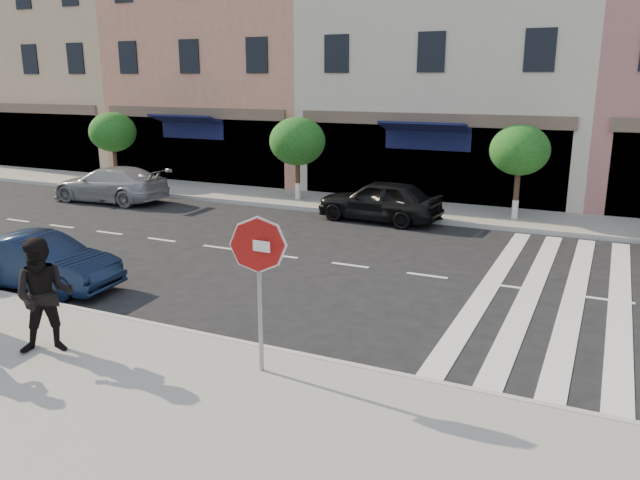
# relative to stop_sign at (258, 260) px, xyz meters

# --- Properties ---
(ground) EXTENTS (120.00, 120.00, 0.00)m
(ground) POSITION_rel_stop_sign_xyz_m (-1.12, 2.31, -1.96)
(ground) COLOR black
(ground) RESTS_ON ground
(sidewalk_near) EXTENTS (60.00, 4.50, 0.15)m
(sidewalk_near) POSITION_rel_stop_sign_xyz_m (-1.12, -1.44, -1.88)
(sidewalk_near) COLOR gray
(sidewalk_near) RESTS_ON ground
(sidewalk_far) EXTENTS (60.00, 3.00, 0.15)m
(sidewalk_far) POSITION_rel_stop_sign_xyz_m (-1.12, 13.31, -1.88)
(sidewalk_far) COLOR gray
(sidewalk_far) RESTS_ON ground
(building_west_far) EXTENTS (12.00, 9.00, 12.00)m
(building_west_far) POSITION_rel_stop_sign_xyz_m (-23.12, 19.31, 4.04)
(building_west_far) COLOR #D2AC87
(building_west_far) RESTS_ON ground
(building_west_mid) EXTENTS (10.00, 9.00, 14.00)m
(building_west_mid) POSITION_rel_stop_sign_xyz_m (-12.12, 19.31, 5.04)
(building_west_mid) COLOR tan
(building_west_mid) RESTS_ON ground
(building_centre) EXTENTS (11.00, 9.00, 11.00)m
(building_centre) POSITION_rel_stop_sign_xyz_m (-1.62, 19.31, 3.54)
(building_centre) COLOR beige
(building_centre) RESTS_ON ground
(street_tree_wa) EXTENTS (2.00, 2.00, 3.05)m
(street_tree_wa) POSITION_rel_stop_sign_xyz_m (-15.12, 13.11, 0.38)
(street_tree_wa) COLOR #473323
(street_tree_wa) RESTS_ON sidewalk_far
(street_tree_wb) EXTENTS (2.10, 2.10, 3.06)m
(street_tree_wb) POSITION_rel_stop_sign_xyz_m (-6.12, 13.11, 0.35)
(street_tree_wb) COLOR #473323
(street_tree_wb) RESTS_ON sidewalk_far
(street_tree_c) EXTENTS (1.90, 1.90, 3.04)m
(street_tree_c) POSITION_rel_stop_sign_xyz_m (1.88, 13.11, 0.40)
(street_tree_c) COLOR #473323
(street_tree_c) RESTS_ON sidewalk_far
(stop_sign) EXTENTS (0.88, 0.12, 2.48)m
(stop_sign) POSITION_rel_stop_sign_xyz_m (0.00, 0.00, 0.00)
(stop_sign) COLOR gray
(stop_sign) RESTS_ON sidewalk_near
(walker) EXTENTS (1.21, 1.17, 1.96)m
(walker) POSITION_rel_stop_sign_xyz_m (-3.57, -0.89, -0.83)
(walker) COLOR black
(walker) RESTS_ON sidewalk_near
(car_near_mid) EXTENTS (3.84, 1.68, 1.23)m
(car_near_mid) POSITION_rel_stop_sign_xyz_m (-6.74, 1.70, -1.34)
(car_near_mid) COLOR black
(car_near_mid) RESTS_ON ground
(car_far_left) EXTENTS (4.72, 2.10, 1.35)m
(car_far_left) POSITION_rel_stop_sign_xyz_m (-12.69, 10.20, -1.28)
(car_far_left) COLOR gray
(car_far_left) RESTS_ON ground
(car_far_mid) EXTENTS (4.19, 1.93, 1.39)m
(car_far_mid) POSITION_rel_stop_sign_xyz_m (-2.21, 11.41, -1.26)
(car_far_mid) COLOR black
(car_far_mid) RESTS_ON ground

